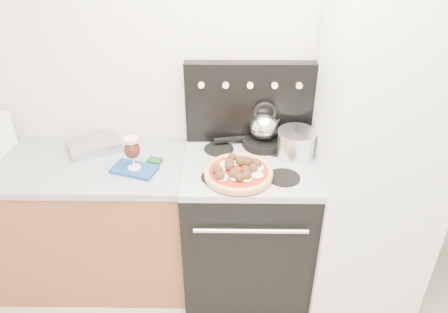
{
  "coord_description": "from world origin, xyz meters",
  "views": [
    {
      "loc": [
        -0.04,
        -0.93,
        2.26
      ],
      "look_at": [
        -0.06,
        1.05,
        1.04
      ],
      "focal_mm": 35.0,
      "sensor_mm": 36.0,
      "label": 1
    }
  ],
  "objects_px": {
    "stove_body": "(247,227)",
    "oven_mitt": "(135,169)",
    "fridge": "(374,162)",
    "pizza_pan": "(238,176)",
    "tea_kettle": "(264,124)",
    "base_cabinet": "(74,224)",
    "pizza": "(238,171)",
    "stock_pot": "(296,145)",
    "skillet": "(263,142)",
    "beer_glass": "(132,153)"
  },
  "relations": [
    {
      "from": "stock_pot",
      "to": "skillet",
      "type": "bearing_deg",
      "value": 144.83
    },
    {
      "from": "base_cabinet",
      "to": "oven_mitt",
      "type": "bearing_deg",
      "value": -10.88
    },
    {
      "from": "pizza_pan",
      "to": "tea_kettle",
      "type": "height_order",
      "value": "tea_kettle"
    },
    {
      "from": "pizza",
      "to": "stock_pot",
      "type": "xyz_separation_m",
      "value": [
        0.34,
        0.22,
        0.04
      ]
    },
    {
      "from": "base_cabinet",
      "to": "tea_kettle",
      "type": "relative_size",
      "value": 7.29
    },
    {
      "from": "stove_body",
      "to": "pizza",
      "type": "height_order",
      "value": "pizza"
    },
    {
      "from": "stove_body",
      "to": "oven_mitt",
      "type": "distance_m",
      "value": 0.8
    },
    {
      "from": "fridge",
      "to": "pizza_pan",
      "type": "xyz_separation_m",
      "value": [
        -0.77,
        -0.12,
        -0.02
      ]
    },
    {
      "from": "base_cabinet",
      "to": "pizza_pan",
      "type": "xyz_separation_m",
      "value": [
        1.04,
        -0.17,
        0.5
      ]
    },
    {
      "from": "base_cabinet",
      "to": "skillet",
      "type": "relative_size",
      "value": 5.64
    },
    {
      "from": "oven_mitt",
      "to": "skillet",
      "type": "bearing_deg",
      "value": 19.83
    },
    {
      "from": "oven_mitt",
      "to": "fridge",
      "type": "bearing_deg",
      "value": 1.59
    },
    {
      "from": "stock_pot",
      "to": "pizza",
      "type": "bearing_deg",
      "value": -146.34
    },
    {
      "from": "pizza",
      "to": "tea_kettle",
      "type": "height_order",
      "value": "tea_kettle"
    },
    {
      "from": "pizza_pan",
      "to": "fridge",
      "type": "bearing_deg",
      "value": 8.94
    },
    {
      "from": "stove_body",
      "to": "beer_glass",
      "type": "relative_size",
      "value": 4.48
    },
    {
      "from": "stove_body",
      "to": "fridge",
      "type": "xyz_separation_m",
      "value": [
        0.7,
        -0.03,
        0.51
      ]
    },
    {
      "from": "stock_pot",
      "to": "beer_glass",
      "type": "bearing_deg",
      "value": -171.3
    },
    {
      "from": "fridge",
      "to": "pizza_pan",
      "type": "bearing_deg",
      "value": -171.06
    },
    {
      "from": "stock_pot",
      "to": "tea_kettle",
      "type": "bearing_deg",
      "value": 144.83
    },
    {
      "from": "fridge",
      "to": "tea_kettle",
      "type": "xyz_separation_m",
      "value": [
        -0.61,
        0.23,
        0.12
      ]
    },
    {
      "from": "base_cabinet",
      "to": "pizza",
      "type": "distance_m",
      "value": 1.18
    },
    {
      "from": "base_cabinet",
      "to": "pizza",
      "type": "xyz_separation_m",
      "value": [
        1.04,
        -0.17,
        0.53
      ]
    },
    {
      "from": "pizza",
      "to": "stove_body",
      "type": "bearing_deg",
      "value": 65.39
    },
    {
      "from": "base_cabinet",
      "to": "pizza_pan",
      "type": "relative_size",
      "value": 4.25
    },
    {
      "from": "beer_glass",
      "to": "pizza_pan",
      "type": "xyz_separation_m",
      "value": [
        0.58,
        -0.08,
        -0.09
      ]
    },
    {
      "from": "stove_body",
      "to": "skillet",
      "type": "relative_size",
      "value": 3.43
    },
    {
      "from": "oven_mitt",
      "to": "beer_glass",
      "type": "xyz_separation_m",
      "value": [
        0.0,
        0.0,
        0.11
      ]
    },
    {
      "from": "oven_mitt",
      "to": "beer_glass",
      "type": "bearing_deg",
      "value": 0.0
    },
    {
      "from": "oven_mitt",
      "to": "tea_kettle",
      "type": "height_order",
      "value": "tea_kettle"
    },
    {
      "from": "stove_body",
      "to": "pizza",
      "type": "xyz_separation_m",
      "value": [
        -0.07,
        -0.15,
        0.52
      ]
    },
    {
      "from": "base_cabinet",
      "to": "beer_glass",
      "type": "height_order",
      "value": "beer_glass"
    },
    {
      "from": "stove_body",
      "to": "pizza",
      "type": "distance_m",
      "value": 0.54
    },
    {
      "from": "base_cabinet",
      "to": "pizza",
      "type": "height_order",
      "value": "pizza"
    },
    {
      "from": "fridge",
      "to": "stock_pot",
      "type": "distance_m",
      "value": 0.45
    },
    {
      "from": "beer_glass",
      "to": "stock_pot",
      "type": "distance_m",
      "value": 0.93
    },
    {
      "from": "base_cabinet",
      "to": "skillet",
      "type": "height_order",
      "value": "skillet"
    },
    {
      "from": "pizza",
      "to": "skillet",
      "type": "height_order",
      "value": "pizza"
    },
    {
      "from": "fridge",
      "to": "tea_kettle",
      "type": "distance_m",
      "value": 0.66
    },
    {
      "from": "fridge",
      "to": "oven_mitt",
      "type": "distance_m",
      "value": 1.35
    },
    {
      "from": "beer_glass",
      "to": "skillet",
      "type": "distance_m",
      "value": 0.79
    },
    {
      "from": "stove_body",
      "to": "oven_mitt",
      "type": "xyz_separation_m",
      "value": [
        -0.65,
        -0.06,
        0.47
      ]
    },
    {
      "from": "pizza",
      "to": "fridge",
      "type": "bearing_deg",
      "value": 8.94
    },
    {
      "from": "pizza_pan",
      "to": "pizza",
      "type": "bearing_deg",
      "value": 0.0
    },
    {
      "from": "beer_glass",
      "to": "tea_kettle",
      "type": "relative_size",
      "value": 0.99
    },
    {
      "from": "base_cabinet",
      "to": "stove_body",
      "type": "distance_m",
      "value": 1.11
    },
    {
      "from": "beer_glass",
      "to": "tea_kettle",
      "type": "xyz_separation_m",
      "value": [
        0.74,
        0.27,
        0.05
      ]
    },
    {
      "from": "tea_kettle",
      "to": "pizza",
      "type": "bearing_deg",
      "value": -102.18
    },
    {
      "from": "base_cabinet",
      "to": "fridge",
      "type": "distance_m",
      "value": 1.88
    },
    {
      "from": "stock_pot",
      "to": "oven_mitt",
      "type": "bearing_deg",
      "value": -171.3
    }
  ]
}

